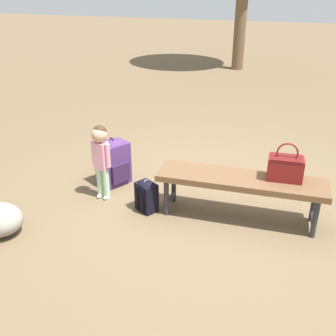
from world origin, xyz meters
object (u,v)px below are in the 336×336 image
object	(u,v)px
park_bench	(241,182)
backpack_large	(113,161)
handbag	(285,167)
backpack_small	(147,195)
child_standing	(101,151)

from	to	relation	value
park_bench	backpack_large	world-z (taller)	backpack_large
handbag	backpack_large	bearing A→B (deg)	-6.58
backpack_small	backpack_large	bearing A→B (deg)	-37.88
park_bench	handbag	size ratio (longest dim) A/B	4.39
handbag	backpack_large	distance (m)	1.91
handbag	park_bench	bearing A→B (deg)	11.84
backpack_large	backpack_small	xyz separation A→B (m)	(-0.57, 0.45, -0.11)
backpack_small	handbag	bearing A→B (deg)	-169.90
backpack_large	backpack_small	size ratio (longest dim) A/B	1.61
child_standing	backpack_large	world-z (taller)	child_standing
child_standing	backpack_large	size ratio (longest dim) A/B	1.46
handbag	backpack_small	size ratio (longest dim) A/B	1.05
handbag	backpack_large	world-z (taller)	handbag
park_bench	child_standing	size ratio (longest dim) A/B	1.96
park_bench	child_standing	xyz separation A→B (m)	(1.45, 0.05, 0.15)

